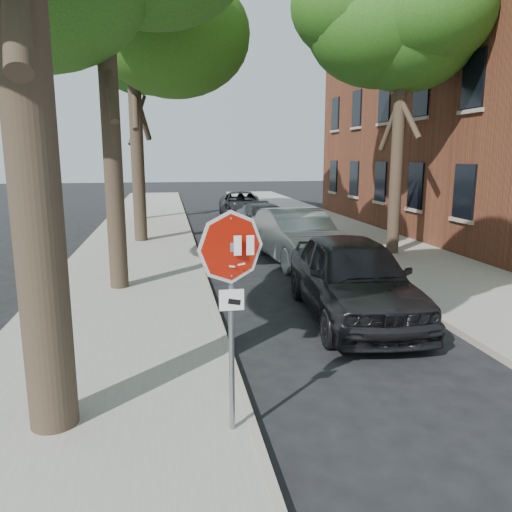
{
  "coord_description": "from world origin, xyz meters",
  "views": [
    {
      "loc": [
        -1.37,
        -5.37,
        3.3
      ],
      "look_at": [
        -0.28,
        0.75,
        2.05
      ],
      "focal_mm": 35.0,
      "sensor_mm": 36.0,
      "label": 1
    }
  ],
  "objects_px": {
    "car_a": "(352,277)",
    "tree_mid_b": "(131,21)",
    "tree_far": "(135,75)",
    "car_c": "(265,221)",
    "stop_sign": "(231,280)",
    "car_d": "(241,205)",
    "tree_right": "(402,27)",
    "car_b": "(297,236)"
  },
  "relations": [
    {
      "from": "stop_sign",
      "to": "car_a",
      "type": "height_order",
      "value": "stop_sign"
    },
    {
      "from": "tree_right",
      "to": "car_d",
      "type": "bearing_deg",
      "value": 106.55
    },
    {
      "from": "tree_far",
      "to": "car_c",
      "type": "xyz_separation_m",
      "value": [
        5.32,
        -6.31,
        -6.55
      ]
    },
    {
      "from": "tree_mid_b",
      "to": "tree_far",
      "type": "relative_size",
      "value": 1.11
    },
    {
      "from": "car_b",
      "to": "car_c",
      "type": "relative_size",
      "value": 1.1
    },
    {
      "from": "car_a",
      "to": "car_b",
      "type": "relative_size",
      "value": 0.99
    },
    {
      "from": "stop_sign",
      "to": "car_d",
      "type": "distance_m",
      "value": 21.79
    },
    {
      "from": "stop_sign",
      "to": "car_a",
      "type": "relative_size",
      "value": 0.52
    },
    {
      "from": "car_a",
      "to": "tree_mid_b",
      "type": "bearing_deg",
      "value": 119.49
    },
    {
      "from": "tree_far",
      "to": "tree_right",
      "type": "height_order",
      "value": "same"
    },
    {
      "from": "car_d",
      "to": "tree_far",
      "type": "bearing_deg",
      "value": -171.64
    },
    {
      "from": "tree_far",
      "to": "tree_right",
      "type": "distance_m",
      "value": 14.02
    },
    {
      "from": "car_d",
      "to": "car_c",
      "type": "bearing_deg",
      "value": -85.62
    },
    {
      "from": "stop_sign",
      "to": "tree_mid_b",
      "type": "bearing_deg",
      "value": 96.95
    },
    {
      "from": "car_b",
      "to": "car_d",
      "type": "xyz_separation_m",
      "value": [
        0.0,
        11.89,
        -0.14
      ]
    },
    {
      "from": "car_c",
      "to": "car_d",
      "type": "relative_size",
      "value": 0.93
    },
    {
      "from": "stop_sign",
      "to": "car_c",
      "type": "relative_size",
      "value": 0.57
    },
    {
      "from": "stop_sign",
      "to": "car_d",
      "type": "height_order",
      "value": "stop_sign"
    },
    {
      "from": "tree_far",
      "to": "car_d",
      "type": "distance_m",
      "value": 8.43
    },
    {
      "from": "tree_right",
      "to": "car_d",
      "type": "xyz_separation_m",
      "value": [
        -3.38,
        11.37,
        -6.52
      ]
    },
    {
      "from": "tree_far",
      "to": "stop_sign",
      "type": "bearing_deg",
      "value": -84.54
    },
    {
      "from": "car_d",
      "to": "car_a",
      "type": "bearing_deg",
      "value": -86.52
    },
    {
      "from": "tree_far",
      "to": "tree_right",
      "type": "bearing_deg",
      "value": -51.66
    },
    {
      "from": "tree_mid_b",
      "to": "car_d",
      "type": "bearing_deg",
      "value": 55.68
    },
    {
      "from": "tree_right",
      "to": "car_c",
      "type": "xyz_separation_m",
      "value": [
        -3.38,
        4.69,
        -6.55
      ]
    },
    {
      "from": "car_c",
      "to": "car_d",
      "type": "distance_m",
      "value": 6.68
    },
    {
      "from": "stop_sign",
      "to": "car_c",
      "type": "height_order",
      "value": "stop_sign"
    },
    {
      "from": "tree_mid_b",
      "to": "tree_right",
      "type": "relative_size",
      "value": 1.11
    },
    {
      "from": "tree_mid_b",
      "to": "tree_far",
      "type": "bearing_deg",
      "value": 92.44
    },
    {
      "from": "tree_mid_b",
      "to": "car_a",
      "type": "distance_m",
      "value": 13.21
    },
    {
      "from": "tree_mid_b",
      "to": "car_c",
      "type": "height_order",
      "value": "tree_mid_b"
    },
    {
      "from": "stop_sign",
      "to": "tree_mid_b",
      "type": "height_order",
      "value": "tree_mid_b"
    },
    {
      "from": "tree_mid_b",
      "to": "stop_sign",
      "type": "bearing_deg",
      "value": -83.05
    },
    {
      "from": "car_b",
      "to": "car_d",
      "type": "height_order",
      "value": "car_b"
    },
    {
      "from": "car_a",
      "to": "car_d",
      "type": "height_order",
      "value": "car_a"
    },
    {
      "from": "tree_right",
      "to": "car_c",
      "type": "bearing_deg",
      "value": 125.78
    },
    {
      "from": "car_b",
      "to": "car_d",
      "type": "bearing_deg",
      "value": 85.47
    },
    {
      "from": "stop_sign",
      "to": "car_b",
      "type": "xyz_separation_m",
      "value": [
        3.3,
        9.61,
        -1.12
      ]
    },
    {
      "from": "tree_mid_b",
      "to": "car_d",
      "type": "relative_size",
      "value": 2.09
    },
    {
      "from": "tree_mid_b",
      "to": "car_a",
      "type": "xyz_separation_m",
      "value": [
        4.75,
        -10.04,
        -7.14
      ]
    },
    {
      "from": "tree_far",
      "to": "car_a",
      "type": "distance_m",
      "value": 18.86
    },
    {
      "from": "car_a",
      "to": "car_b",
      "type": "distance_m",
      "value": 5.51
    }
  ]
}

